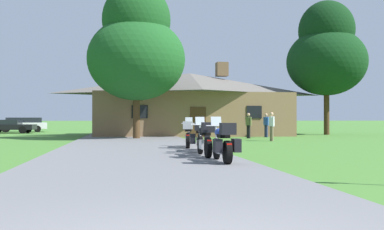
% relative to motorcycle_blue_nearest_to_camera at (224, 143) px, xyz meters
% --- Properties ---
extents(ground_plane, '(500.00, 500.00, 0.00)m').
position_rel_motorcycle_blue_nearest_to_camera_xyz_m(ground_plane, '(-2.33, 11.46, -0.61)').
color(ground_plane, '#42752D').
extents(asphalt_driveway, '(6.40, 80.00, 0.06)m').
position_rel_motorcycle_blue_nearest_to_camera_xyz_m(asphalt_driveway, '(-2.33, 9.46, -0.58)').
color(asphalt_driveway, slate).
rests_on(asphalt_driveway, ground).
extents(motorcycle_blue_nearest_to_camera, '(0.72, 2.08, 1.30)m').
position_rel_motorcycle_blue_nearest_to_camera_xyz_m(motorcycle_blue_nearest_to_camera, '(0.00, 0.00, 0.00)').
color(motorcycle_blue_nearest_to_camera, black).
rests_on(motorcycle_blue_nearest_to_camera, asphalt_driveway).
extents(motorcycle_black_second_in_row, '(0.66, 2.08, 1.30)m').
position_rel_motorcycle_blue_nearest_to_camera_xyz_m(motorcycle_black_second_in_row, '(-0.16, 2.06, 0.01)').
color(motorcycle_black_second_in_row, black).
rests_on(motorcycle_black_second_in_row, asphalt_driveway).
extents(motorcycle_green_third_in_row, '(0.92, 2.08, 1.30)m').
position_rel_motorcycle_blue_nearest_to_camera_xyz_m(motorcycle_green_third_in_row, '(0.03, 4.12, 0.00)').
color(motorcycle_green_third_in_row, black).
rests_on(motorcycle_green_third_in_row, asphalt_driveway).
extents(motorcycle_orange_farthest_in_row, '(0.80, 2.07, 1.30)m').
position_rel_motorcycle_blue_nearest_to_camera_xyz_m(motorcycle_orange_farthest_in_row, '(-0.06, 6.50, 0.01)').
color(motorcycle_orange_farthest_in_row, black).
rests_on(motorcycle_orange_farthest_in_row, asphalt_driveway).
extents(stone_lodge, '(15.36, 8.55, 5.79)m').
position_rel_motorcycle_blue_nearest_to_camera_xyz_m(stone_lodge, '(2.33, 22.22, 1.90)').
color(stone_lodge, brown).
rests_on(stone_lodge, ground).
extents(bystander_blue_shirt_near_lodge, '(0.30, 0.54, 1.67)m').
position_rel_motorcycle_blue_nearest_to_camera_xyz_m(bystander_blue_shirt_near_lodge, '(6.99, 17.35, 0.32)').
color(bystander_blue_shirt_near_lodge, navy).
rests_on(bystander_blue_shirt_near_lodge, ground).
extents(bystander_olive_shirt_beside_signpost, '(0.33, 0.52, 1.67)m').
position_rel_motorcycle_blue_nearest_to_camera_xyz_m(bystander_olive_shirt_beside_signpost, '(5.32, 15.92, 0.32)').
color(bystander_olive_shirt_beside_signpost, black).
rests_on(bystander_olive_shirt_beside_signpost, ground).
extents(bystander_white_shirt_by_tree, '(0.23, 0.55, 1.67)m').
position_rel_motorcycle_blue_nearest_to_camera_xyz_m(bystander_white_shirt_by_tree, '(5.64, 12.26, 0.32)').
color(bystander_white_shirt_by_tree, '#75664C').
rests_on(bystander_white_shirt_by_tree, ground).
extents(tree_right_of_lodge, '(6.40, 6.40, 10.85)m').
position_rel_motorcycle_blue_nearest_to_camera_xyz_m(tree_right_of_lodge, '(13.43, 21.40, 6.05)').
color(tree_right_of_lodge, '#422D19').
rests_on(tree_right_of_lodge, ground).
extents(tree_by_lodge_front, '(6.15, 6.15, 9.82)m').
position_rel_motorcycle_blue_nearest_to_camera_xyz_m(tree_by_lodge_front, '(-2.02, 15.78, 5.18)').
color(tree_by_lodge_front, '#422D19').
rests_on(tree_by_lodge_front, ground).
extents(parked_white_suv_far_left, '(4.85, 2.61, 1.40)m').
position_rel_motorcycle_blue_nearest_to_camera_xyz_m(parked_white_suv_far_left, '(-12.47, 32.27, 0.17)').
color(parked_white_suv_far_left, silver).
rests_on(parked_white_suv_far_left, ground).
extents(parked_black_sedan_far_left, '(4.29, 2.07, 1.20)m').
position_rel_motorcycle_blue_nearest_to_camera_xyz_m(parked_black_sedan_far_left, '(-12.79, 28.75, 0.03)').
color(parked_black_sedan_far_left, black).
rests_on(parked_black_sedan_far_left, ground).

